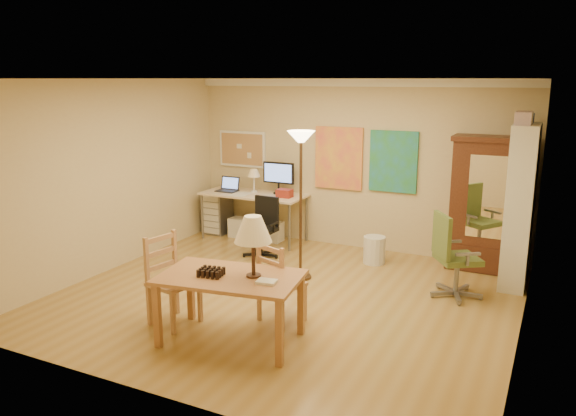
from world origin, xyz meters
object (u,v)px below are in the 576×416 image
at_px(office_chair_black, 262,241).
at_px(armoire, 487,213).
at_px(dining_table, 238,263).
at_px(bookshelf, 520,207).
at_px(computer_desk, 257,211).
at_px(office_chair_green, 454,275).

height_order(office_chair_black, armoire, armoire).
bearing_deg(dining_table, bookshelf, 51.67).
height_order(armoire, bookshelf, bookshelf).
distance_m(dining_table, office_chair_black, 2.97).
relative_size(computer_desk, office_chair_green, 1.64).
relative_size(office_chair_black, bookshelf, 0.43).
bearing_deg(dining_table, armoire, 60.57).
bearing_deg(computer_desk, dining_table, -63.51).
bearing_deg(office_chair_black, armoire, 15.23).
bearing_deg(computer_desk, office_chair_green, -18.66).
xyz_separation_m(dining_table, computer_desk, (-1.72, 3.44, -0.37)).
xyz_separation_m(office_chair_green, bookshelf, (0.65, 0.82, 0.78)).
height_order(dining_table, armoire, armoire).
height_order(dining_table, office_chair_green, dining_table).
height_order(dining_table, bookshelf, bookshelf).
distance_m(office_chair_green, bookshelf, 1.30).
bearing_deg(armoire, office_chair_green, -98.98).
distance_m(computer_desk, bookshelf, 4.20).
distance_m(dining_table, office_chair_green, 2.94).
distance_m(office_chair_black, bookshelf, 3.74).
bearing_deg(office_chair_green, computer_desk, 161.34).
bearing_deg(armoire, dining_table, -119.43).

